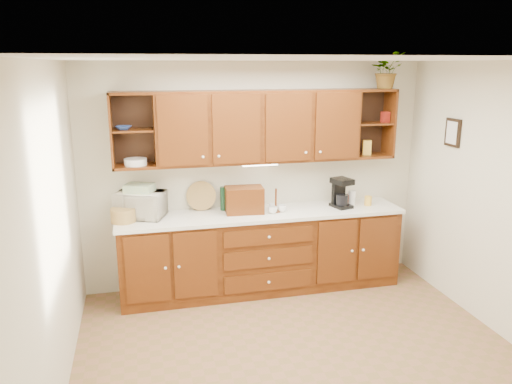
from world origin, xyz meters
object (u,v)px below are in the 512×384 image
bread_box (244,200)px  coffee_maker (341,193)px  microwave (140,205)px  potted_plant (387,70)px

bread_box → coffee_maker: 1.15m
microwave → bread_box: size_ratio=1.22×
microwave → potted_plant: potted_plant is taller
microwave → coffee_maker: (2.29, -0.13, 0.02)m
bread_box → microwave: bearing=179.6°
bread_box → potted_plant: 2.19m
bread_box → coffee_maker: bearing=2.7°
bread_box → potted_plant: size_ratio=1.03×
bread_box → coffee_maker: coffee_maker is taller
potted_plant → coffee_maker: bearing=-171.1°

